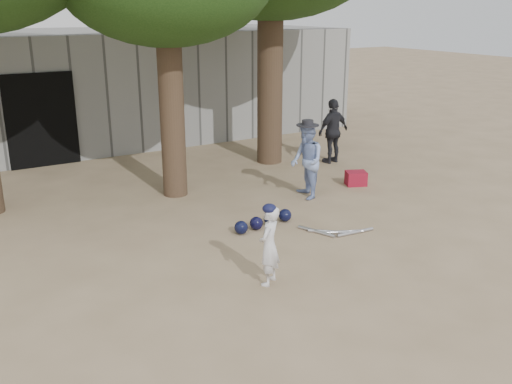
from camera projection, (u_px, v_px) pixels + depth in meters
ground at (256, 283)px, 7.87m from camera, size 70.00×70.00×0.00m
boy_player at (269, 246)px, 7.71m from camera, size 0.49×0.46×1.13m
spectator_blue at (307, 161)px, 11.17m from camera, size 0.73×0.85×1.50m
spectator_dark at (333, 131)px, 13.72m from camera, size 0.95×0.49×1.56m
red_bag at (356, 178)px, 12.15m from camera, size 0.51×0.46×0.30m
back_building at (66, 87)px, 15.85m from camera, size 16.00×5.24×3.00m
helmet_row at (264, 221)px, 9.83m from camera, size 1.19×0.34×0.23m
bat_pile at (336, 232)px, 9.60m from camera, size 1.06×0.76×0.06m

